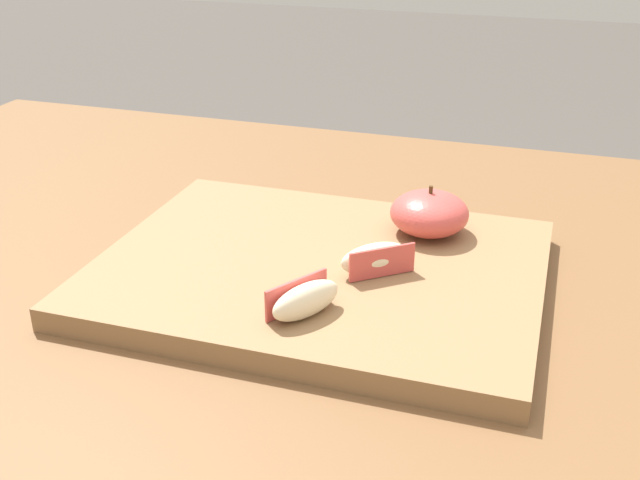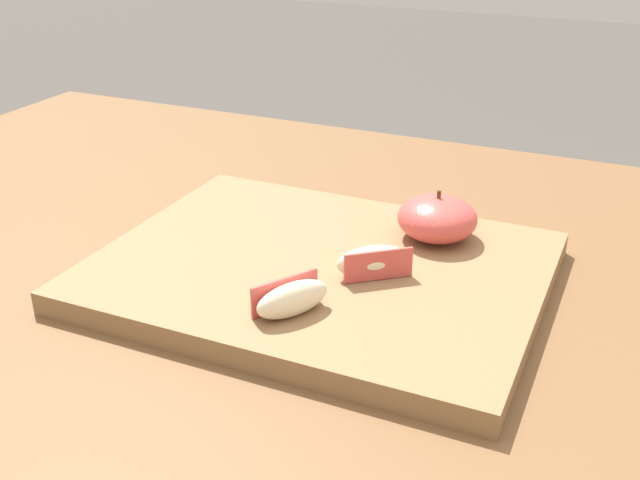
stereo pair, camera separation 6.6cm
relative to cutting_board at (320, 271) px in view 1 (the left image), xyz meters
name	(u,v)px [view 1 (the left image)]	position (x,y,z in m)	size (l,w,h in m)	color
dining_table	(383,393)	(0.06, -0.01, -0.11)	(1.40, 0.87, 0.74)	brown
cutting_board	(320,271)	(0.00, 0.00, 0.00)	(0.38, 0.29, 0.02)	olive
apple_half_skin_up	(429,213)	(0.08, 0.09, 0.03)	(0.07, 0.07, 0.05)	#D14C47
apple_wedge_middle	(305,300)	(0.02, -0.09, 0.02)	(0.05, 0.06, 0.03)	beige
apple_wedge_left	(376,259)	(0.05, -0.01, 0.02)	(0.06, 0.05, 0.03)	beige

